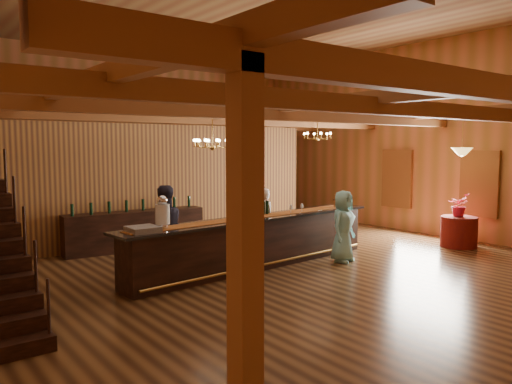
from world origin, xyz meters
TOP-DOWN VIEW (x-y plane):
  - floor at (0.00, 0.00)m, footprint 14.00×14.00m
  - ceiling at (0.00, 0.00)m, footprint 14.00×14.00m
  - wall_back at (0.00, 7.00)m, footprint 12.00×0.10m
  - wall_right at (6.00, 0.00)m, footprint 0.10×14.00m
  - beam_grid at (0.00, 0.51)m, footprint 11.90×13.90m
  - support_posts at (0.00, -0.50)m, footprint 9.20×10.20m
  - partition_wall at (-0.50, 3.50)m, footprint 9.00×0.18m
  - window_right_front at (5.95, -1.60)m, footprint 0.12×1.05m
  - window_right_back at (5.95, 1.00)m, footprint 0.12×1.05m
  - backroom_boxes at (-0.29, 5.50)m, footprint 4.10×0.60m
  - tasting_bar at (-0.35, -0.22)m, footprint 6.44×1.33m
  - beverage_dispenser at (-2.58, -0.35)m, footprint 0.26×0.26m
  - glass_rack_tray at (-3.03, -0.49)m, footprint 0.50×0.50m
  - raffle_drum at (2.30, -0.05)m, footprint 0.34×0.24m
  - bar_bottle_0 at (-0.32, -0.09)m, footprint 0.07×0.07m
  - bar_bottle_1 at (-0.07, -0.07)m, footprint 0.07×0.07m
  - bar_bottle_2 at (-0.06, -0.07)m, footprint 0.07×0.07m
  - bar_bottle_3 at (0.05, -0.06)m, footprint 0.07×0.07m
  - backbar_shelf at (-1.65, 2.98)m, footprint 3.44×0.81m
  - round_table at (4.99, -1.63)m, footprint 0.89×0.89m
  - chandelier_left at (-0.90, 0.61)m, footprint 0.80×0.80m
  - chandelier_right at (3.36, 1.81)m, footprint 0.80×0.80m
  - pendant_lamp at (4.99, -1.63)m, footprint 0.52×0.52m
  - bartender at (0.32, 0.45)m, footprint 0.64×0.47m
  - staff_second at (-2.14, 0.50)m, footprint 0.96×0.80m
  - guest at (1.46, -0.96)m, footprint 0.88×0.70m
  - floor_plant at (2.81, 3.82)m, footprint 0.85×0.74m
  - table_flowers at (5.03, -1.58)m, footprint 0.59×0.53m
  - table_vase at (5.06, -1.54)m, footprint 0.20×0.20m

SIDE VIEW (x-z plane):
  - floor at x=0.00m, z-range 0.00..0.00m
  - round_table at x=4.99m, z-range 0.00..0.77m
  - backbar_shelf at x=-1.65m, z-range 0.00..0.96m
  - backroom_boxes at x=-0.29m, z-range -0.02..1.08m
  - tasting_bar at x=-0.35m, z-range 0.00..1.08m
  - floor_plant at x=2.81m, z-range 0.00..1.33m
  - guest at x=1.46m, z-range 0.00..1.57m
  - bartender at x=0.32m, z-range 0.00..1.60m
  - staff_second at x=-2.14m, z-range 0.00..1.77m
  - table_vase at x=5.06m, z-range 0.77..1.08m
  - table_flowers at x=5.03m, z-range 0.77..1.35m
  - glass_rack_tray at x=-3.03m, z-range 1.07..1.17m
  - bar_bottle_0 at x=-0.32m, z-range 1.07..1.37m
  - bar_bottle_1 at x=-0.07m, z-range 1.07..1.37m
  - bar_bottle_2 at x=-0.06m, z-range 1.07..1.37m
  - bar_bottle_3 at x=0.05m, z-range 1.07..1.37m
  - raffle_drum at x=2.30m, z-range 1.09..1.39m
  - beverage_dispenser at x=-2.58m, z-range 1.05..1.65m
  - window_right_front at x=5.95m, z-range 0.67..2.42m
  - window_right_back at x=5.95m, z-range 0.67..2.42m
  - partition_wall at x=-0.50m, z-range 0.00..3.10m
  - support_posts at x=0.00m, z-range 0.00..3.20m
  - pendant_lamp at x=4.99m, z-range 1.95..2.85m
  - chandelier_left at x=-0.90m, z-range 2.23..2.98m
  - wall_back at x=0.00m, z-range 0.00..5.50m
  - wall_right at x=6.00m, z-range 0.00..5.50m
  - chandelier_right at x=3.36m, z-range 2.57..3.09m
  - beam_grid at x=0.00m, z-range 3.05..3.44m
  - ceiling at x=0.00m, z-range 5.50..5.50m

